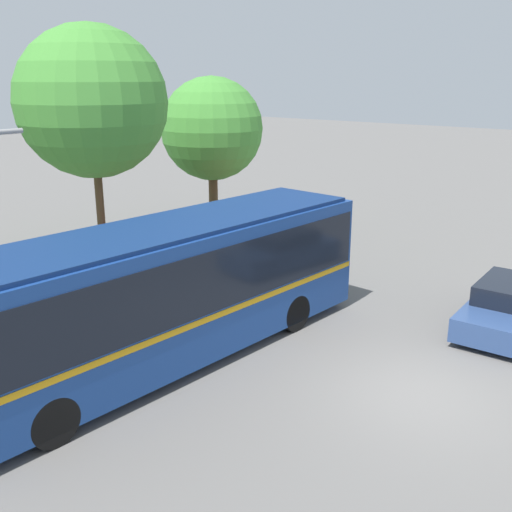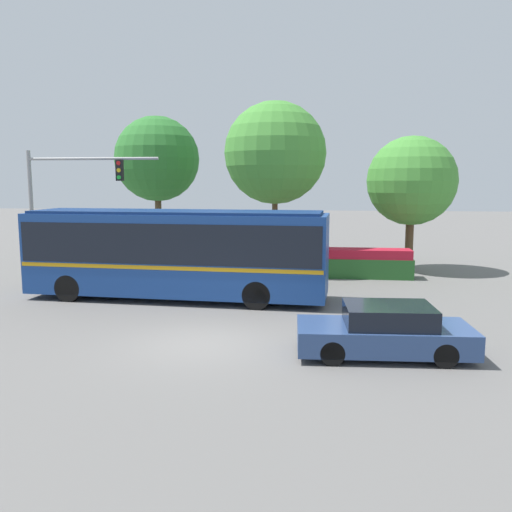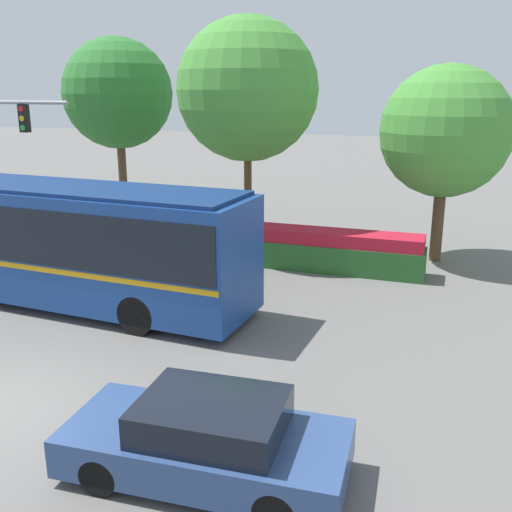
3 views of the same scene
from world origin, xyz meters
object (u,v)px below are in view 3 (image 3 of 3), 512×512
(city_bus, at_px, (57,237))
(street_tree_left, at_px, (118,94))
(sedan_foreground, at_px, (207,440))
(street_tree_centre, at_px, (248,90))
(street_tree_right, at_px, (446,132))

(city_bus, distance_m, street_tree_left, 10.52)
(city_bus, height_order, sedan_foreground, city_bus)
(street_tree_left, height_order, street_tree_centre, street_tree_centre)
(street_tree_left, height_order, street_tree_right, street_tree_left)
(sedan_foreground, height_order, street_tree_right, street_tree_right)
(street_tree_centre, bearing_deg, street_tree_right, 8.21)
(sedan_foreground, bearing_deg, street_tree_right, -104.63)
(street_tree_centre, distance_m, street_tree_right, 6.84)
(sedan_foreground, relative_size, street_tree_left, 0.56)
(street_tree_left, bearing_deg, street_tree_centre, -19.34)
(sedan_foreground, distance_m, street_tree_left, 18.97)
(sedan_foreground, xyz_separation_m, street_tree_centre, (-3.90, 12.62, 5.15))
(street_tree_left, bearing_deg, city_bus, -68.92)
(sedan_foreground, xyz_separation_m, street_tree_left, (-10.55, 14.95, 5.00))
(street_tree_centre, bearing_deg, sedan_foreground, -72.82)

